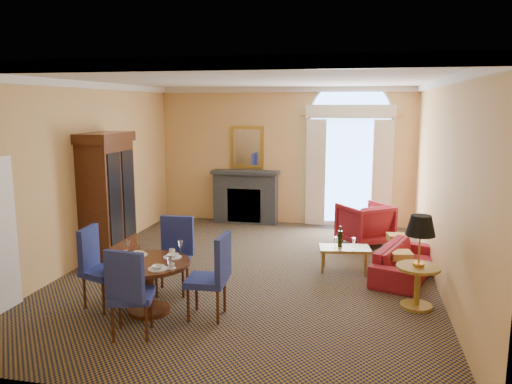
% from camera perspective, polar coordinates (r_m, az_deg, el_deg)
% --- Properties ---
extents(ground, '(7.50, 7.50, 0.00)m').
position_cam_1_polar(ground, '(8.53, -0.71, -9.21)').
color(ground, '#111635').
rests_on(ground, ground).
extents(room_envelope, '(6.04, 7.52, 3.45)m').
position_cam_1_polar(room_envelope, '(8.72, 0.07, 8.05)').
color(room_envelope, '#ECBA70').
rests_on(room_envelope, ground).
extents(armoire, '(0.66, 1.18, 2.31)m').
position_cam_1_polar(armoire, '(9.44, -16.68, -0.75)').
color(armoire, '#3B1C0D').
rests_on(armoire, ground).
extents(dining_table, '(1.14, 1.14, 0.92)m').
position_cam_1_polar(dining_table, '(6.97, -12.22, -9.23)').
color(dining_table, '#3B1C0D').
rests_on(dining_table, ground).
extents(dining_chair_north, '(0.59, 0.59, 1.13)m').
position_cam_1_polar(dining_chair_north, '(7.68, -9.30, -6.47)').
color(dining_chair_north, navy).
rests_on(dining_chair_north, ground).
extents(dining_chair_south, '(0.62, 0.62, 1.13)m').
position_cam_1_polar(dining_chair_south, '(6.23, -14.38, -10.61)').
color(dining_chair_south, navy).
rests_on(dining_chair_south, ground).
extents(dining_chair_east, '(0.54, 0.53, 1.13)m').
position_cam_1_polar(dining_chair_east, '(6.65, -4.77, -8.99)').
color(dining_chair_east, navy).
rests_on(dining_chair_east, ground).
extents(dining_chair_west, '(0.65, 0.65, 1.13)m').
position_cam_1_polar(dining_chair_west, '(7.33, -17.72, -7.62)').
color(dining_chair_west, navy).
rests_on(dining_chair_west, ground).
extents(sofa, '(1.26, 1.93, 0.52)m').
position_cam_1_polar(sofa, '(8.62, 16.75, -7.59)').
color(sofa, maroon).
rests_on(sofa, ground).
extents(armchair, '(1.27, 1.27, 0.84)m').
position_cam_1_polar(armchair, '(10.36, 12.33, -3.57)').
color(armchair, maroon).
rests_on(armchair, ground).
extents(coffee_table, '(0.90, 0.58, 0.78)m').
position_cam_1_polar(coffee_table, '(8.60, 10.05, -6.37)').
color(coffee_table, olive).
rests_on(coffee_table, ground).
extents(side_table, '(0.60, 0.60, 1.29)m').
position_cam_1_polar(side_table, '(7.25, 18.17, -6.27)').
color(side_table, olive).
rests_on(side_table, ground).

